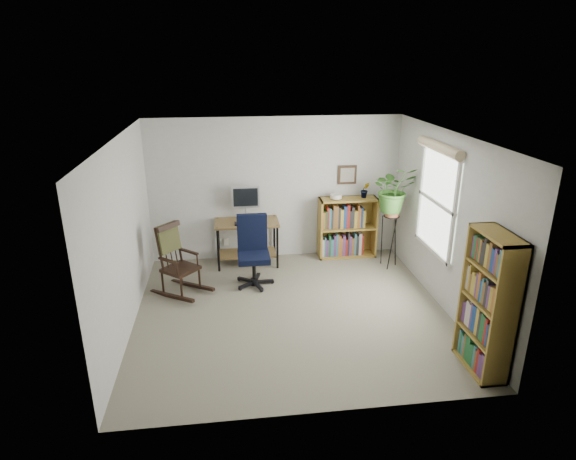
{
  "coord_description": "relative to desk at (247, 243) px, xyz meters",
  "views": [
    {
      "loc": [
        -0.8,
        -5.76,
        3.32
      ],
      "look_at": [
        0.0,
        0.4,
        1.05
      ],
      "focal_mm": 30.0,
      "sensor_mm": 36.0,
      "label": 1
    }
  ],
  "objects": [
    {
      "name": "wall_front",
      "position": [
        0.52,
        -3.7,
        0.83
      ],
      "size": [
        4.2,
        0.0,
        2.4
      ],
      "primitive_type": "cube",
      "color": "beige",
      "rests_on": "ground"
    },
    {
      "name": "plant_stand",
      "position": [
        2.32,
        -0.4,
        0.14
      ],
      "size": [
        0.3,
        0.3,
        1.03
      ],
      "primitive_type": null,
      "rotation": [
        0.0,
        0.0,
        -0.05
      ],
      "color": "black",
      "rests_on": "floor"
    },
    {
      "name": "keyboard",
      "position": [
        0.0,
        -0.12,
        0.39
      ],
      "size": [
        0.4,
        0.15,
        0.02
      ],
      "primitive_type": "cube",
      "color": "black",
      "rests_on": "desk"
    },
    {
      "name": "desk",
      "position": [
        0.0,
        0.0,
        0.0
      ],
      "size": [
        1.04,
        0.57,
        0.75
      ],
      "primitive_type": null,
      "color": "brown",
      "rests_on": "floor"
    },
    {
      "name": "floor",
      "position": [
        0.52,
        -1.7,
        -0.37
      ],
      "size": [
        4.2,
        4.0,
        0.0
      ],
      "primitive_type": "cube",
      "color": "gray",
      "rests_on": "ground"
    },
    {
      "name": "wall_right",
      "position": [
        2.62,
        -1.7,
        0.83
      ],
      "size": [
        0.0,
        4.0,
        2.4
      ],
      "primitive_type": "cube",
      "color": "beige",
      "rests_on": "ground"
    },
    {
      "name": "wall_left",
      "position": [
        -1.58,
        -1.7,
        0.83
      ],
      "size": [
        0.0,
        4.0,
        2.4
      ],
      "primitive_type": "cube",
      "color": "beige",
      "rests_on": "ground"
    },
    {
      "name": "window",
      "position": [
        2.58,
        -1.4,
        1.03
      ],
      "size": [
        0.12,
        1.2,
        1.5
      ],
      "primitive_type": null,
      "color": "silver",
      "rests_on": "wall_right"
    },
    {
      "name": "rocking_chair",
      "position": [
        -1.02,
        -0.94,
        0.16
      ],
      "size": [
        1.05,
        1.02,
        1.06
      ],
      "primitive_type": null,
      "rotation": [
        0.0,
        0.0,
        0.85
      ],
      "color": "black",
      "rests_on": "floor"
    },
    {
      "name": "framed_picture",
      "position": [
        1.73,
        0.27,
        1.04
      ],
      "size": [
        0.32,
        0.04,
        0.32
      ],
      "primitive_type": null,
      "color": "black",
      "rests_on": "wall_back"
    },
    {
      "name": "spider_plant",
      "position": [
        2.32,
        -0.4,
        1.31
      ],
      "size": [
        1.69,
        1.88,
        1.46
      ],
      "primitive_type": "imported",
      "color": "#366925",
      "rests_on": "plant_stand"
    },
    {
      "name": "low_bookshelf",
      "position": [
        1.73,
        0.12,
        0.15
      ],
      "size": [
        0.99,
        0.33,
        1.05
      ],
      "primitive_type": null,
      "color": "olive",
      "rests_on": "floor"
    },
    {
      "name": "wall_back",
      "position": [
        0.52,
        0.3,
        0.83
      ],
      "size": [
        4.2,
        0.0,
        2.4
      ],
      "primitive_type": "cube",
      "color": "beige",
      "rests_on": "ground"
    },
    {
      "name": "potted_plant_small",
      "position": [
        2.01,
        0.13,
        0.73
      ],
      "size": [
        0.13,
        0.24,
        0.11
      ],
      "primitive_type": "imported",
      "color": "#366925",
      "rests_on": "low_bookshelf"
    },
    {
      "name": "office_chair",
      "position": [
        0.06,
        -0.81,
        0.17
      ],
      "size": [
        0.6,
        0.6,
        1.09
      ],
      "primitive_type": null,
      "rotation": [
        0.0,
        0.0,
        0.01
      ],
      "color": "black",
      "rests_on": "floor"
    },
    {
      "name": "tall_bookshelf",
      "position": [
        2.44,
        -3.21,
        0.43
      ],
      "size": [
        0.3,
        0.71,
        1.62
      ],
      "primitive_type": null,
      "color": "olive",
      "rests_on": "floor"
    },
    {
      "name": "ceiling",
      "position": [
        0.52,
        -1.7,
        2.03
      ],
      "size": [
        4.2,
        4.0,
        0.0
      ],
      "primitive_type": "cube",
      "color": "silver",
      "rests_on": "ground"
    },
    {
      "name": "monitor",
      "position": [
        0.0,
        0.14,
        0.65
      ],
      "size": [
        0.46,
        0.16,
        0.56
      ],
      "primitive_type": null,
      "color": "silver",
      "rests_on": "desk"
    }
  ]
}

